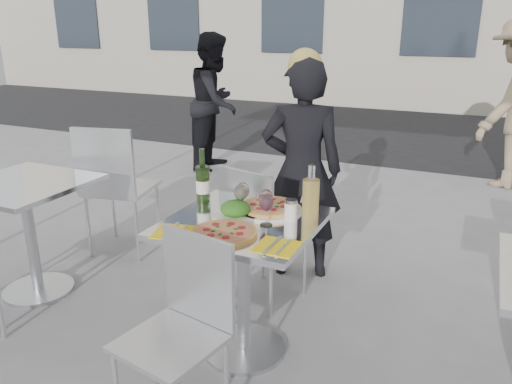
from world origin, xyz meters
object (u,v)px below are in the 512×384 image
at_px(wineglass_white_b, 243,191).
at_px(wineglass_red_b, 266,199).
at_px(main_table, 244,259).
at_px(wine_bottle, 203,182).
at_px(chair_far, 257,225).
at_px(pizza_far, 269,208).
at_px(sugar_shaker, 291,210).
at_px(salad_plate, 235,210).
at_px(woman_diner, 302,171).
at_px(pedestrian_a, 215,102).
at_px(side_chair_lfar, 114,180).
at_px(carafe, 311,200).
at_px(wineglass_white_a, 241,194).
at_px(napkin_right, 277,246).
at_px(wineglass_red_a, 266,204).
at_px(side_table_left, 27,214).
at_px(chair_near, 184,317).
at_px(napkin_left, 174,232).
at_px(pizza_near, 224,232).

height_order(wineglass_white_b, wineglass_red_b, same).
xyz_separation_m(main_table, wine_bottle, (-0.31, 0.15, 0.32)).
xyz_separation_m(chair_far, pizza_far, (0.21, -0.30, 0.24)).
xyz_separation_m(sugar_shaker, wineglass_red_b, (-0.11, -0.05, 0.06)).
height_order(pizza_far, salad_plate, salad_plate).
bearing_deg(woman_diner, pedestrian_a, -69.56).
bearing_deg(side_chair_lfar, pedestrian_a, -90.30).
relative_size(carafe, wineglass_white_a, 1.84).
bearing_deg(napkin_right, wineglass_red_a, 123.83).
relative_size(pizza_far, napkin_right, 1.68).
distance_m(sugar_shaker, wineglass_white_b, 0.27).
bearing_deg(woman_diner, chair_far, 58.84).
distance_m(side_table_left, pedestrian_a, 3.19).
bearing_deg(wineglass_white_b, wine_bottle, 170.99).
relative_size(woman_diner, salad_plate, 6.71).
bearing_deg(wine_bottle, wineglass_white_a, -16.32).
height_order(main_table, chair_near, chair_near).
bearing_deg(wineglass_red_b, napkin_left, -134.69).
distance_m(pizza_far, sugar_shaker, 0.17).
xyz_separation_m(pizza_far, wineglass_white_a, (-0.11, -0.11, 0.09)).
relative_size(napkin_left, napkin_right, 1.08).
xyz_separation_m(chair_near, carafe, (0.34, 0.61, 0.37)).
distance_m(woman_diner, pizza_far, 0.81).
bearing_deg(pedestrian_a, chair_far, -153.88).
distance_m(wine_bottle, wineglass_white_b, 0.26).
bearing_deg(napkin_right, wineglass_white_b, 134.33).
distance_m(chair_near, sugar_shaker, 0.72).
distance_m(side_chair_lfar, wine_bottle, 1.23).
distance_m(chair_far, napkin_left, 0.79).
bearing_deg(salad_plate, wineglass_white_a, 82.46).
relative_size(side_table_left, wine_bottle, 2.54).
bearing_deg(wineglass_red_b, pizza_far, 105.80).
bearing_deg(side_table_left, napkin_left, -11.92).
xyz_separation_m(chair_far, salad_plate, (0.09, -0.46, 0.26)).
relative_size(pizza_near, sugar_shaker, 2.80).
relative_size(pedestrian_a, wineglass_red_a, 10.11).
xyz_separation_m(pedestrian_a, wineglass_white_a, (1.87, -3.08, 0.06)).
relative_size(salad_plate, wineglass_white_b, 1.40).
relative_size(wine_bottle, napkin_left, 1.36).
height_order(pizza_far, wineglass_red_a, wineglass_red_a).
distance_m(main_table, side_chair_lfar, 1.54).
bearing_deg(chair_far, side_table_left, 34.84).
bearing_deg(pizza_far, side_chair_lfar, 160.94).
relative_size(side_table_left, woman_diner, 0.51).
xyz_separation_m(pedestrian_a, sugar_shaker, (2.13, -3.05, 0.01)).
relative_size(pizza_far, carafe, 1.16).
xyz_separation_m(chair_near, wineglass_red_a, (0.16, 0.50, 0.37)).
height_order(pizza_far, napkin_left, pizza_far).
bearing_deg(wineglass_red_a, chair_near, -107.77).
height_order(chair_near, carafe, carafe).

